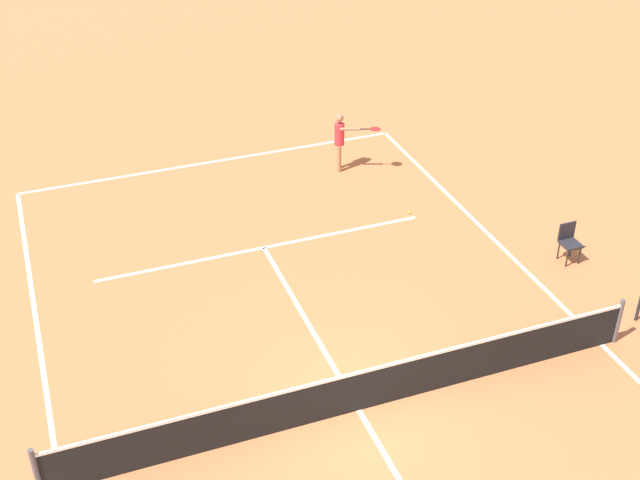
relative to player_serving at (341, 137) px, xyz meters
The scene contains 6 objects.
ground_plane 9.75m from the player_serving, 70.25° to the left, with size 60.00×60.00×0.00m, color #C66B3D.
court_lines 9.75m from the player_serving, 70.25° to the left, with size 11.04×21.89×0.01m.
tennis_net 9.71m from the player_serving, 70.25° to the left, with size 11.64×0.10×1.07m.
player_serving is the anchor object (origin of this frame).
tennis_ball 3.16m from the player_serving, 104.75° to the left, with size 0.07×0.07×0.07m, color #CCE033.
courtside_chair_mid 7.04m from the player_serving, 118.45° to the left, with size 0.44×0.46×0.95m.
Camera 1 is at (4.76, 10.62, 11.20)m, focal length 47.16 mm.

